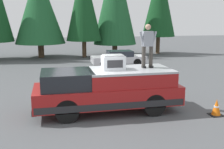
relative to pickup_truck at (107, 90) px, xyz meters
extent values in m
plane|color=#4C4F51|center=(-0.25, 0.74, -0.87)|extent=(90.00, 90.00, 0.00)
cube|color=maroon|center=(0.00, 0.01, -0.17)|extent=(2.00, 5.50, 0.70)
cube|color=#232326|center=(0.00, 0.01, -0.37)|extent=(2.01, 5.39, 0.24)
cube|color=black|center=(0.00, 1.52, 0.48)|extent=(1.84, 1.87, 0.60)
cube|color=maroon|center=(0.00, -0.87, 0.44)|extent=(1.92, 3.19, 0.52)
cube|color=#A8AAAF|center=(0.00, -0.87, 0.74)|extent=(1.94, 3.19, 0.08)
cube|color=#232326|center=(0.00, 2.70, -0.44)|extent=(1.96, 0.16, 0.20)
cube|color=#B2B5BA|center=(0.00, -2.68, -0.44)|extent=(1.96, 0.16, 0.20)
cylinder|color=black|center=(-0.85, 1.60, -0.45)|extent=(0.30, 0.84, 0.84)
cylinder|color=black|center=(0.85, 1.60, -0.45)|extent=(0.30, 0.84, 0.84)
cylinder|color=black|center=(-0.85, -1.59, -0.45)|extent=(0.30, 0.84, 0.84)
cylinder|color=black|center=(0.85, -1.59, -0.45)|extent=(0.30, 0.84, 0.84)
cube|color=silver|center=(0.00, -0.23, 1.04)|extent=(0.64, 0.84, 0.52)
cube|color=#2D2D30|center=(-0.33, -0.23, 1.04)|extent=(0.01, 0.59, 0.29)
cube|color=#99999E|center=(0.00, -0.23, 1.32)|extent=(0.58, 0.76, 0.04)
cylinder|color=#423D38|center=(0.11, -1.77, 1.20)|extent=(0.15, 0.15, 0.84)
cube|color=black|center=(0.07, -1.77, 0.82)|extent=(0.26, 0.11, 0.08)
cylinder|color=#423D38|center=(0.11, -1.47, 1.20)|extent=(0.15, 0.15, 0.84)
cube|color=black|center=(0.07, -1.47, 0.82)|extent=(0.26, 0.11, 0.08)
cube|color=#9399A3|center=(0.11, -1.62, 1.91)|extent=(0.24, 0.40, 0.58)
sphere|color=tan|center=(0.11, -1.62, 2.36)|extent=(0.22, 0.22, 0.22)
cylinder|color=#9399A3|center=(0.08, -1.87, 1.91)|extent=(0.09, 0.23, 0.58)
cylinder|color=#9399A3|center=(0.08, -1.38, 1.91)|extent=(0.09, 0.23, 0.58)
cube|color=silver|center=(10.24, -2.96, -0.38)|extent=(1.64, 4.10, 0.50)
cube|color=#282D38|center=(10.24, -3.06, 0.08)|extent=(1.31, 1.89, 0.42)
cylinder|color=black|center=(9.52, -1.69, -0.56)|extent=(0.20, 0.62, 0.62)
cylinder|color=black|center=(10.96, -1.69, -0.56)|extent=(0.20, 0.62, 0.62)
cylinder|color=black|center=(9.52, -4.23, -0.56)|extent=(0.20, 0.62, 0.62)
cylinder|color=black|center=(10.96, -4.23, -0.56)|extent=(0.20, 0.62, 0.62)
cube|color=black|center=(-1.33, -3.86, -0.86)|extent=(0.47, 0.47, 0.03)
cone|color=orange|center=(-1.33, -3.86, -0.56)|extent=(0.36, 0.36, 0.62)
cylinder|color=white|center=(-1.33, -3.86, -0.53)|extent=(0.19, 0.19, 0.06)
cylinder|color=#4C3826|center=(16.79, -8.79, 0.02)|extent=(0.40, 0.40, 1.79)
cone|color=#14421E|center=(16.79, -8.79, 4.55)|extent=(3.35, 3.35, 7.26)
cylinder|color=#4C3826|center=(16.76, -4.19, -0.33)|extent=(0.51, 0.51, 1.09)
cylinder|color=#4C3826|center=(15.66, -0.99, -0.09)|extent=(0.39, 0.39, 1.57)
cone|color=#14421E|center=(15.66, -0.99, 4.21)|extent=(3.28, 3.28, 7.04)
cylinder|color=#4C3826|center=(16.34, 2.97, -0.21)|extent=(0.55, 0.55, 1.32)
cone|color=#1E562D|center=(16.34, 2.97, 3.79)|extent=(4.55, 4.55, 6.69)
camera|label=1|loc=(-9.99, 2.04, 2.65)|focal=43.98mm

